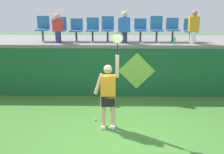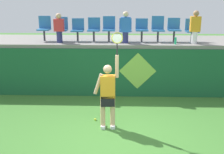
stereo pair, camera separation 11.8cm
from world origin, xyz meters
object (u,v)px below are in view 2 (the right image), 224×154
(stadium_chair_7, at_px, (158,28))
(tennis_ball, at_px, (95,119))
(stadium_chair_6, at_px, (142,28))
(stadium_chair_9, at_px, (192,29))
(spectator_1, at_px, (59,27))
(stadium_chair_3, at_px, (94,28))
(spectator_0, at_px, (126,27))
(stadium_chair_1, at_px, (61,28))
(stadium_chair_8, at_px, (174,28))
(spectator_2, at_px, (195,27))
(stadium_chair_0, at_px, (44,27))
(stadium_chair_5, at_px, (125,28))
(water_bottle, at_px, (176,41))
(tennis_player, at_px, (108,93))
(stadium_chair_4, at_px, (109,27))
(stadium_chair_2, at_px, (78,29))

(stadium_chair_7, bearing_deg, tennis_ball, -124.19)
(stadium_chair_6, relative_size, stadium_chair_9, 1.00)
(spectator_1, bearing_deg, stadium_chair_3, 18.60)
(spectator_0, bearing_deg, stadium_chair_7, 19.86)
(stadium_chair_1, distance_m, stadium_chair_6, 2.91)
(stadium_chair_8, bearing_deg, spectator_2, -35.10)
(spectator_0, bearing_deg, stadium_chair_6, 34.98)
(tennis_ball, bearing_deg, spectator_0, 71.49)
(stadium_chair_0, xyz_separation_m, spectator_0, (2.95, -0.42, 0.07))
(stadium_chair_5, bearing_deg, water_bottle, -20.40)
(tennis_player, bearing_deg, stadium_chair_7, 64.36)
(spectator_1, bearing_deg, stadium_chair_4, 13.09)
(spectator_0, bearing_deg, stadium_chair_0, 171.91)
(tennis_ball, height_order, stadium_chair_1, stadium_chair_1)
(stadium_chair_1, xyz_separation_m, stadium_chair_2, (0.59, -0.00, -0.03))
(stadium_chair_2, distance_m, stadium_chair_9, 4.10)
(tennis_player, xyz_separation_m, tennis_ball, (-0.39, 0.43, -0.94))
(tennis_player, height_order, stadium_chair_8, stadium_chair_8)
(tennis_ball, distance_m, spectator_0, 3.57)
(stadium_chair_8, distance_m, stadium_chair_9, 0.63)
(stadium_chair_2, bearing_deg, water_bottle, -10.49)
(tennis_player, xyz_separation_m, stadium_chair_3, (-0.67, 3.40, 1.30))
(stadium_chair_7, height_order, stadium_chair_8, stadium_chair_7)
(stadium_chair_4, relative_size, spectator_1, 0.87)
(tennis_player, relative_size, stadium_chair_7, 2.84)
(stadium_chair_4, distance_m, spectator_0, 0.73)
(stadium_chair_2, height_order, stadium_chair_4, stadium_chair_4)
(tennis_player, bearing_deg, spectator_2, 46.10)
(stadium_chair_6, bearing_deg, stadium_chair_2, 179.90)
(tennis_ball, xyz_separation_m, spectator_0, (0.86, 2.55, 2.34))
(stadium_chair_0, xyz_separation_m, stadium_chair_4, (2.35, 0.00, -0.01))
(stadium_chair_8, distance_m, spectator_1, 4.08)
(tennis_player, xyz_separation_m, stadium_chair_8, (2.21, 3.40, 1.31))
(stadium_chair_5, bearing_deg, spectator_2, -10.64)
(water_bottle, xyz_separation_m, spectator_2, (0.67, 0.19, 0.47))
(stadium_chair_1, bearing_deg, stadium_chair_4, 0.07)
(water_bottle, distance_m, stadium_chair_4, 2.42)
(stadium_chair_0, xyz_separation_m, stadium_chair_1, (0.63, -0.00, -0.02))
(stadium_chair_0, height_order, spectator_1, spectator_1)
(spectator_0, xyz_separation_m, spectator_2, (2.37, -0.03, 0.02))
(stadium_chair_3, bearing_deg, tennis_ball, -84.54)
(stadium_chair_1, height_order, spectator_2, spectator_2)
(stadium_chair_4, distance_m, stadium_chair_7, 1.76)
(stadium_chair_4, height_order, spectator_1, spectator_1)
(stadium_chair_8, bearing_deg, spectator_0, -166.66)
(tennis_ball, bearing_deg, tennis_player, -48.32)
(stadium_chair_2, relative_size, stadium_chair_3, 0.96)
(stadium_chair_2, distance_m, stadium_chair_3, 0.59)
(tennis_ball, xyz_separation_m, stadium_chair_1, (-1.47, 2.97, 2.25))
(stadium_chair_2, distance_m, stadium_chair_4, 1.13)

